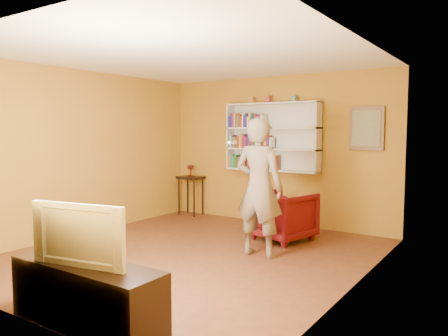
% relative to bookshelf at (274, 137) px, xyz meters
% --- Properties ---
extents(room_shell, '(5.30, 5.80, 2.88)m').
position_rel_bookshelf_xyz_m(room_shell, '(0.00, -2.41, -0.58)').
color(room_shell, '#4F2A19').
rests_on(room_shell, ground).
extents(bookshelf, '(1.80, 0.29, 1.23)m').
position_rel_bookshelf_xyz_m(bookshelf, '(0.00, 0.00, 0.00)').
color(bookshelf, silver).
rests_on(bookshelf, room_shell).
extents(books_row_lower, '(1.00, 0.19, 0.27)m').
position_rel_bookshelf_xyz_m(books_row_lower, '(-0.35, -0.11, -0.46)').
color(books_row_lower, '#AB5F22').
rests_on(books_row_lower, bookshelf).
extents(books_row_middle, '(0.91, 0.19, 0.27)m').
position_rel_bookshelf_xyz_m(books_row_middle, '(-0.40, -0.10, -0.08)').
color(books_row_middle, '#176926').
rests_on(books_row_middle, bookshelf).
extents(books_row_upper, '(0.73, 0.19, 0.27)m').
position_rel_bookshelf_xyz_m(books_row_upper, '(-0.50, -0.11, 0.30)').
color(books_row_upper, navy).
rests_on(books_row_upper, bookshelf).
extents(ornament_left, '(0.08, 0.08, 0.11)m').
position_rel_bookshelf_xyz_m(ornament_left, '(-0.43, -0.06, 0.68)').
color(ornament_left, '#BF7236').
rests_on(ornament_left, bookshelf).
extents(ornament_centre, '(0.08, 0.08, 0.12)m').
position_rel_bookshelf_xyz_m(ornament_centre, '(-0.09, -0.06, 0.68)').
color(ornament_centre, '#A43A36').
rests_on(ornament_centre, bookshelf).
extents(ornament_right, '(0.07, 0.07, 0.10)m').
position_rel_bookshelf_xyz_m(ornament_right, '(0.42, -0.06, 0.67)').
color(ornament_right, slate).
rests_on(ornament_right, bookshelf).
extents(framed_painting, '(0.55, 0.05, 0.70)m').
position_rel_bookshelf_xyz_m(framed_painting, '(1.65, 0.05, 0.16)').
color(framed_painting, '#553718').
rests_on(framed_painting, room_shell).
extents(console_table, '(0.48, 0.37, 0.79)m').
position_rel_bookshelf_xyz_m(console_table, '(-1.79, -0.16, -0.94)').
color(console_table, black).
rests_on(console_table, ground).
extents(ruby_lustre, '(0.14, 0.14, 0.23)m').
position_rel_bookshelf_xyz_m(ruby_lustre, '(-1.79, -0.16, -0.64)').
color(ruby_lustre, maroon).
rests_on(ruby_lustre, console_table).
extents(armchair, '(1.01, 1.02, 0.77)m').
position_rel_bookshelf_xyz_m(armchair, '(0.68, -0.96, -1.21)').
color(armchair, '#48050F').
rests_on(armchair, ground).
extents(person, '(0.71, 0.49, 1.89)m').
position_rel_bookshelf_xyz_m(person, '(0.80, -1.94, -0.65)').
color(person, '#6B5E4F').
rests_on(person, ground).
extents(game_remote, '(0.04, 0.15, 0.04)m').
position_rel_bookshelf_xyz_m(game_remote, '(0.61, -2.33, -0.03)').
color(game_remote, white).
rests_on(game_remote, person).
extents(tv_cabinet, '(1.55, 0.47, 0.55)m').
position_rel_bookshelf_xyz_m(tv_cabinet, '(0.60, -4.66, -1.32)').
color(tv_cabinet, black).
rests_on(tv_cabinet, ground).
extents(television, '(0.95, 0.30, 0.55)m').
position_rel_bookshelf_xyz_m(television, '(0.60, -4.66, -0.77)').
color(television, black).
rests_on(television, tv_cabinet).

